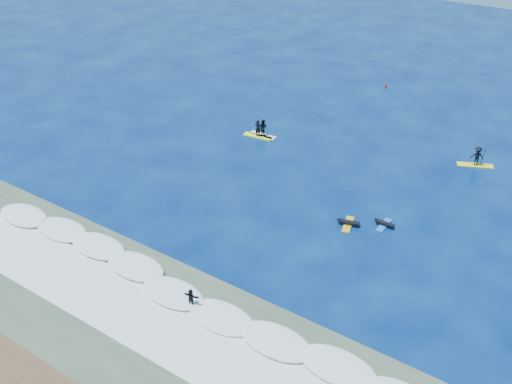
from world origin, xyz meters
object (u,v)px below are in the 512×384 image
Objects in this scene: sup_paddler_right at (477,157)px; prone_paddler_far at (384,224)px; sup_paddler_left at (258,131)px; wave_surfer at (191,298)px; prone_paddler_near at (348,223)px; marker_buoy at (385,85)px; sup_paddler_center at (263,129)px.

sup_paddler_right is 1.59× the size of prone_paddler_far.
wave_surfer is at bearing -72.68° from sup_paddler_left.
sup_paddler_left is 18.60m from prone_paddler_far.
prone_paddler_near is 30.35m from marker_buoy.
sup_paddler_left reaches higher than wave_surfer.
sup_paddler_center is 18.55m from prone_paddler_far.
sup_paddler_right is 30.99m from wave_surfer.
wave_surfer is (-6.82, -15.51, 0.59)m from prone_paddler_far.
sup_paddler_left is at bearing -105.50° from marker_buoy.
sup_paddler_right reaches higher than sup_paddler_center.
sup_paddler_right reaches higher than prone_paddler_near.
sup_paddler_center reaches higher than prone_paddler_near.
wave_surfer reaches higher than prone_paddler_far.
prone_paddler_far is (16.96, -7.61, -0.53)m from sup_paddler_left.
sup_paddler_left is 20.65m from marker_buoy.
wave_surfer is at bearing -132.70° from sup_paddler_right.
wave_surfer is at bearing 147.47° from prone_paddler_near.
sup_paddler_center is at bearing -105.08° from marker_buoy.
prone_paddler_far is at bearing -73.60° from prone_paddler_near.
sup_paddler_left reaches higher than sup_paddler_center.
sup_paddler_right is at bearing 10.64° from sup_paddler_left.
prone_paddler_far is (-3.24, -13.79, -0.74)m from sup_paddler_right.
sup_paddler_right is (19.91, 5.68, 0.12)m from sup_paddler_center.
sup_paddler_left is at bearing -119.78° from sup_paddler_center.
sup_paddler_right is 14.19m from prone_paddler_far.
sup_paddler_right reaches higher than marker_buoy.
sup_paddler_left is 1.74× the size of wave_surfer.
marker_buoy is (5.22, 19.39, -0.48)m from sup_paddler_center.
prone_paddler_near is (14.28, -9.58, -0.61)m from sup_paddler_center.
sup_paddler_center reaches higher than marker_buoy.
prone_paddler_near is at bearing -33.15° from sup_paddler_center.
sup_paddler_center is 20.09m from marker_buoy.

